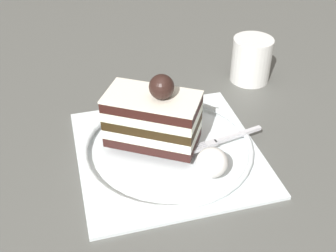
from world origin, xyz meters
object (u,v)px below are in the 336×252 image
object	(u,v)px
cake_slice	(153,117)
drink_glass_near	(251,62)
fork	(222,140)
dessert_plate	(168,149)
whipped_cream_dollop	(212,162)

from	to	relation	value
cake_slice	drink_glass_near	distance (m)	0.25
fork	drink_glass_near	distance (m)	0.21
cake_slice	fork	size ratio (longest dim) A/B	1.20
dessert_plate	drink_glass_near	xyz separation A→B (m)	(0.15, 0.20, 0.03)
dessert_plate	fork	xyz separation A→B (m)	(0.07, 0.00, 0.01)
drink_glass_near	dessert_plate	bearing A→B (deg)	-126.94
cake_slice	fork	world-z (taller)	cake_slice
whipped_cream_dollop	drink_glass_near	size ratio (longest dim) A/B	0.52
cake_slice	fork	xyz separation A→B (m)	(0.09, -0.00, -0.04)
dessert_plate	fork	size ratio (longest dim) A/B	2.62
cake_slice	fork	bearing A→B (deg)	-2.97
fork	drink_glass_near	xyz separation A→B (m)	(0.07, 0.19, 0.01)
cake_slice	drink_glass_near	size ratio (longest dim) A/B	1.78
dessert_plate	drink_glass_near	world-z (taller)	drink_glass_near
drink_glass_near	fork	bearing A→B (deg)	-110.93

